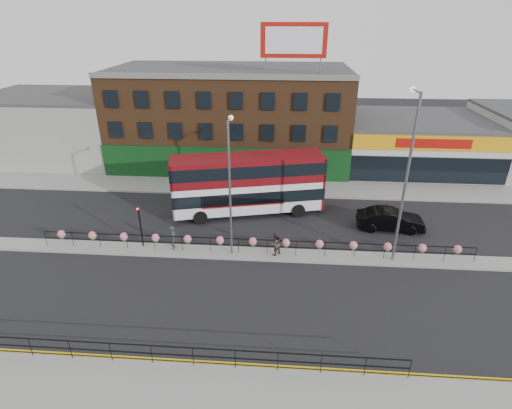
# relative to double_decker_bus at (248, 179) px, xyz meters

# --- Properties ---
(ground) EXTENTS (120.00, 120.00, 0.00)m
(ground) POSITION_rel_double_decker_bus_xyz_m (0.91, -6.61, -3.09)
(ground) COLOR black
(ground) RESTS_ON ground
(south_pavement) EXTENTS (60.00, 4.00, 0.15)m
(south_pavement) POSITION_rel_double_decker_bus_xyz_m (0.91, -18.61, -3.02)
(south_pavement) COLOR gray
(south_pavement) RESTS_ON ground
(north_pavement) EXTENTS (60.00, 4.00, 0.15)m
(north_pavement) POSITION_rel_double_decker_bus_xyz_m (0.91, 5.39, -3.02)
(north_pavement) COLOR gray
(north_pavement) RESTS_ON ground
(median) EXTENTS (60.00, 1.60, 0.15)m
(median) POSITION_rel_double_decker_bus_xyz_m (0.91, -6.61, -3.02)
(median) COLOR gray
(median) RESTS_ON ground
(yellow_line_inner) EXTENTS (60.00, 0.10, 0.01)m
(yellow_line_inner) POSITION_rel_double_decker_bus_xyz_m (0.91, -16.31, -3.09)
(yellow_line_inner) COLOR gold
(yellow_line_inner) RESTS_ON ground
(yellow_line_outer) EXTENTS (60.00, 0.10, 0.01)m
(yellow_line_outer) POSITION_rel_double_decker_bus_xyz_m (0.91, -16.49, -3.09)
(yellow_line_outer) COLOR gold
(yellow_line_outer) RESTS_ON ground
(brick_building) EXTENTS (25.00, 12.21, 10.30)m
(brick_building) POSITION_rel_double_decker_bus_xyz_m (-3.09, 13.35, 2.03)
(brick_building) COLOR brown
(brick_building) RESTS_ON ground
(supermarket) EXTENTS (15.00, 12.25, 5.30)m
(supermarket) POSITION_rel_double_decker_bus_xyz_m (16.91, 13.29, -0.44)
(supermarket) COLOR silver
(supermarket) RESTS_ON ground
(warehouse_west) EXTENTS (15.50, 12.00, 7.30)m
(warehouse_west) POSITION_rel_double_decker_bus_xyz_m (-23.34, 13.39, 0.56)
(warehouse_west) COLOR gray
(warehouse_west) RESTS_ON ground
(billboard) EXTENTS (6.00, 0.29, 4.40)m
(billboard) POSITION_rel_double_decker_bus_xyz_m (3.41, 8.38, 10.09)
(billboard) COLOR #A6110A
(billboard) RESTS_ON brick_building
(median_railing) EXTENTS (30.04, 0.56, 1.23)m
(median_railing) POSITION_rel_double_decker_bus_xyz_m (0.91, -6.61, -2.05)
(median_railing) COLOR black
(median_railing) RESTS_ON median
(south_railing) EXTENTS (20.04, 0.05, 1.12)m
(south_railing) POSITION_rel_double_decker_bus_xyz_m (-1.09, -16.71, -2.13)
(south_railing) COLOR black
(south_railing) RESTS_ON south_pavement
(double_decker_bus) EXTENTS (12.78, 5.70, 5.04)m
(double_decker_bus) POSITION_rel_double_decker_bus_xyz_m (0.00, 0.00, 0.00)
(double_decker_bus) COLOR white
(double_decker_bus) RESTS_ON ground
(car) EXTENTS (2.27, 5.26, 1.68)m
(car) POSITION_rel_double_decker_bus_xyz_m (11.31, -2.08, -2.26)
(car) COLOR black
(car) RESTS_ON ground
(pedestrian_a) EXTENTS (0.74, 0.57, 1.77)m
(pedestrian_a) POSITION_rel_double_decker_bus_xyz_m (-4.75, -6.38, -2.06)
(pedestrian_a) COLOR #2D2D39
(pedestrian_a) RESTS_ON median
(pedestrian_b) EXTENTS (1.51, 1.51, 1.75)m
(pedestrian_b) POSITION_rel_double_decker_bus_xyz_m (2.47, -6.65, -2.07)
(pedestrian_b) COLOR #413029
(pedestrian_b) RESTS_ON median
(lamp_column_west) EXTENTS (0.34, 1.65, 9.38)m
(lamp_column_west) POSITION_rel_double_decker_bus_xyz_m (-0.56, -6.47, 2.61)
(lamp_column_west) COLOR slate
(lamp_column_west) RESTS_ON median
(lamp_column_east) EXTENTS (0.40, 1.97, 11.24)m
(lamp_column_east) POSITION_rel_double_decker_bus_xyz_m (10.50, -6.42, 3.72)
(lamp_column_east) COLOR slate
(lamp_column_east) RESTS_ON median
(traffic_light_median) EXTENTS (0.15, 0.28, 3.65)m
(traffic_light_median) POSITION_rel_double_decker_bus_xyz_m (-7.09, -6.21, -0.63)
(traffic_light_median) COLOR black
(traffic_light_median) RESTS_ON median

